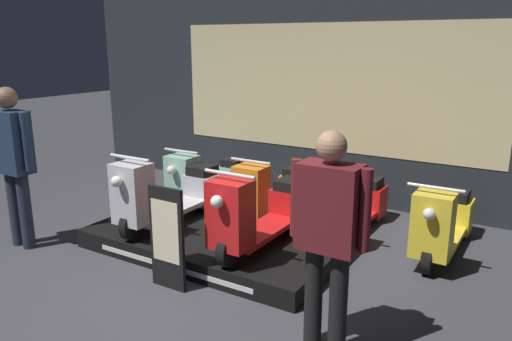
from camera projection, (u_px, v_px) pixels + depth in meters
ground_plane at (159, 301)px, 4.27m from camera, size 30.00×30.00×0.00m
shop_wall_back at (328, 84)px, 6.72m from camera, size 8.36×0.09×3.20m
display_platform at (216, 241)px, 5.31m from camera, size 2.64×1.45×0.19m
scooter_display_left at (169, 194)px, 5.47m from camera, size 0.51×1.59×0.87m
scooter_display_right at (262, 213)px, 4.87m from camera, size 0.51×1.59×0.87m
scooter_backrow_0 at (209, 181)px, 6.68m from camera, size 0.51×1.59×0.87m
scooter_backrow_1 at (274, 193)px, 6.17m from camera, size 0.51×1.59×0.87m
scooter_backrow_2 at (351, 207)px, 5.66m from camera, size 0.51×1.59×0.87m
scooter_backrow_3 at (443, 223)px, 5.15m from camera, size 0.51×1.59×0.87m
person_left_browsing at (13, 155)px, 5.18m from camera, size 0.57×0.23×1.72m
person_right_browsing at (329, 226)px, 3.40m from camera, size 0.58×0.24×1.60m
price_sign_board at (167, 238)px, 4.39m from camera, size 0.37×0.04×0.94m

